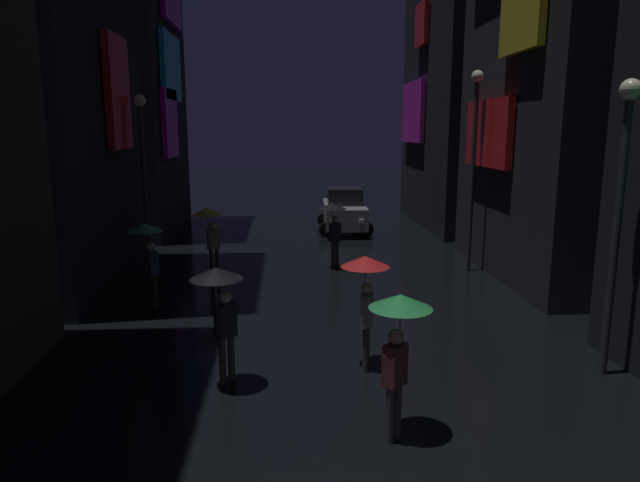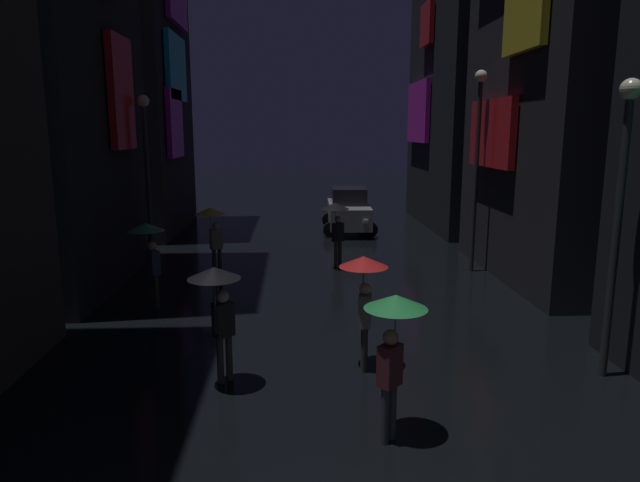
{
  "view_description": "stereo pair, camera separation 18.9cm",
  "coord_description": "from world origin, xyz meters",
  "px_view_note": "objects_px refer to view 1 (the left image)",
  "views": [
    {
      "loc": [
        -0.74,
        -3.71,
        4.37
      ],
      "look_at": [
        0.0,
        8.38,
        2.0
      ],
      "focal_mm": 32.0,
      "sensor_mm": 36.0,
      "label": 1
    },
    {
      "loc": [
        -0.56,
        -3.72,
        4.37
      ],
      "look_at": [
        0.0,
        8.38,
        2.0
      ],
      "focal_mm": 32.0,
      "sensor_mm": 36.0,
      "label": 2
    }
  ],
  "objects_px": {
    "pedestrian_foreground_right_red": "(366,281)",
    "pedestrian_foreground_left_yellow": "(210,223)",
    "pedestrian_midstreet_left_green": "(399,327)",
    "pedestrian_midstreet_centre_black": "(220,293)",
    "pedestrian_near_crossing_green": "(147,242)",
    "car_distant": "(344,210)",
    "streetlamp_left_far": "(143,163)",
    "streetlamp_right_near": "(620,194)",
    "streetlamp_right_far": "(474,150)",
    "pedestrian_far_right_black": "(333,217)"
  },
  "relations": [
    {
      "from": "pedestrian_far_right_black",
      "to": "pedestrian_midstreet_left_green",
      "type": "height_order",
      "value": "same"
    },
    {
      "from": "pedestrian_foreground_left_yellow",
      "to": "streetlamp_left_far",
      "type": "height_order",
      "value": "streetlamp_left_far"
    },
    {
      "from": "pedestrian_far_right_black",
      "to": "pedestrian_midstreet_left_green",
      "type": "bearing_deg",
      "value": -89.73
    },
    {
      "from": "pedestrian_midstreet_centre_black",
      "to": "pedestrian_near_crossing_green",
      "type": "xyz_separation_m",
      "value": [
        -2.29,
        4.61,
        0.0
      ]
    },
    {
      "from": "streetlamp_right_far",
      "to": "pedestrian_near_crossing_green",
      "type": "bearing_deg",
      "value": -160.6
    },
    {
      "from": "pedestrian_midstreet_centre_black",
      "to": "car_distant",
      "type": "bearing_deg",
      "value": 76.29
    },
    {
      "from": "pedestrian_midstreet_left_green",
      "to": "pedestrian_foreground_left_yellow",
      "type": "relative_size",
      "value": 1.0
    },
    {
      "from": "pedestrian_foreground_left_yellow",
      "to": "streetlamp_right_far",
      "type": "height_order",
      "value": "streetlamp_right_far"
    },
    {
      "from": "pedestrian_foreground_right_red",
      "to": "pedestrian_foreground_left_yellow",
      "type": "height_order",
      "value": "same"
    },
    {
      "from": "pedestrian_midstreet_centre_black",
      "to": "streetlamp_right_far",
      "type": "bearing_deg",
      "value": 48.74
    },
    {
      "from": "streetlamp_right_near",
      "to": "streetlamp_left_far",
      "type": "relative_size",
      "value": 0.96
    },
    {
      "from": "car_distant",
      "to": "streetlamp_left_far",
      "type": "height_order",
      "value": "streetlamp_left_far"
    },
    {
      "from": "streetlamp_right_near",
      "to": "streetlamp_left_far",
      "type": "height_order",
      "value": "streetlamp_left_far"
    },
    {
      "from": "pedestrian_midstreet_centre_black",
      "to": "streetlamp_right_near",
      "type": "xyz_separation_m",
      "value": [
        6.87,
        0.05,
        1.61
      ]
    },
    {
      "from": "streetlamp_right_near",
      "to": "streetlamp_right_far",
      "type": "bearing_deg",
      "value": 90.0
    },
    {
      "from": "pedestrian_foreground_right_red",
      "to": "streetlamp_right_near",
      "type": "bearing_deg",
      "value": -7.31
    },
    {
      "from": "pedestrian_midstreet_centre_black",
      "to": "pedestrian_foreground_left_yellow",
      "type": "relative_size",
      "value": 1.0
    },
    {
      "from": "pedestrian_midstreet_centre_black",
      "to": "car_distant",
      "type": "distance_m",
      "value": 15.54
    },
    {
      "from": "streetlamp_right_far",
      "to": "pedestrian_foreground_left_yellow",
      "type": "bearing_deg",
      "value": -177.35
    },
    {
      "from": "pedestrian_midstreet_left_green",
      "to": "pedestrian_foreground_right_red",
      "type": "xyz_separation_m",
      "value": [
        -0.12,
        2.47,
        0.0
      ]
    },
    {
      "from": "pedestrian_near_crossing_green",
      "to": "streetlamp_right_far",
      "type": "bearing_deg",
      "value": 19.4
    },
    {
      "from": "pedestrian_midstreet_centre_black",
      "to": "streetlamp_right_far",
      "type": "height_order",
      "value": "streetlamp_right_far"
    },
    {
      "from": "pedestrian_midstreet_centre_black",
      "to": "pedestrian_near_crossing_green",
      "type": "distance_m",
      "value": 5.14
    },
    {
      "from": "car_distant",
      "to": "streetlamp_left_far",
      "type": "distance_m",
      "value": 9.98
    },
    {
      "from": "pedestrian_midstreet_left_green",
      "to": "streetlamp_right_far",
      "type": "distance_m",
      "value": 10.76
    },
    {
      "from": "streetlamp_right_near",
      "to": "streetlamp_right_far",
      "type": "height_order",
      "value": "streetlamp_right_far"
    },
    {
      "from": "pedestrian_midstreet_left_green",
      "to": "car_distant",
      "type": "distance_m",
      "value": 16.99
    },
    {
      "from": "pedestrian_midstreet_centre_black",
      "to": "car_distant",
      "type": "xyz_separation_m",
      "value": [
        3.68,
        15.08,
        -0.74
      ]
    },
    {
      "from": "pedestrian_midstreet_left_green",
      "to": "pedestrian_far_right_black",
      "type": "bearing_deg",
      "value": 90.27
    },
    {
      "from": "pedestrian_foreground_right_red",
      "to": "pedestrian_foreground_left_yellow",
      "type": "bearing_deg",
      "value": 118.3
    },
    {
      "from": "pedestrian_foreground_right_red",
      "to": "pedestrian_foreground_left_yellow",
      "type": "relative_size",
      "value": 1.0
    },
    {
      "from": "pedestrian_midstreet_left_green",
      "to": "pedestrian_foreground_right_red",
      "type": "distance_m",
      "value": 2.47
    },
    {
      "from": "streetlamp_left_far",
      "to": "car_distant",
      "type": "bearing_deg",
      "value": 45.27
    },
    {
      "from": "streetlamp_right_far",
      "to": "streetlamp_right_near",
      "type": "bearing_deg",
      "value": -90.0
    },
    {
      "from": "pedestrian_near_crossing_green",
      "to": "car_distant",
      "type": "distance_m",
      "value": 12.08
    },
    {
      "from": "pedestrian_midstreet_centre_black",
      "to": "streetlamp_left_far",
      "type": "height_order",
      "value": "streetlamp_left_far"
    },
    {
      "from": "pedestrian_foreground_right_red",
      "to": "pedestrian_foreground_left_yellow",
      "type": "distance_m",
      "value": 7.79
    },
    {
      "from": "pedestrian_midstreet_centre_black",
      "to": "streetlamp_right_far",
      "type": "xyz_separation_m",
      "value": [
        6.87,
        7.83,
        2.1
      ]
    },
    {
      "from": "car_distant",
      "to": "streetlamp_right_near",
      "type": "height_order",
      "value": "streetlamp_right_near"
    },
    {
      "from": "streetlamp_right_near",
      "to": "pedestrian_midstreet_centre_black",
      "type": "bearing_deg",
      "value": -179.54
    },
    {
      "from": "pedestrian_foreground_right_red",
      "to": "streetlamp_left_far",
      "type": "bearing_deg",
      "value": 126.87
    },
    {
      "from": "pedestrian_midstreet_centre_black",
      "to": "pedestrian_foreground_left_yellow",
      "type": "xyz_separation_m",
      "value": [
        -1.12,
        7.46,
        0.0
      ]
    },
    {
      "from": "pedestrian_foreground_right_red",
      "to": "streetlamp_right_near",
      "type": "height_order",
      "value": "streetlamp_right_near"
    },
    {
      "from": "pedestrian_midstreet_centre_black",
      "to": "pedestrian_foreground_right_red",
      "type": "height_order",
      "value": "same"
    },
    {
      "from": "pedestrian_midstreet_centre_black",
      "to": "pedestrian_near_crossing_green",
      "type": "height_order",
      "value": "same"
    },
    {
      "from": "pedestrian_midstreet_centre_black",
      "to": "pedestrian_near_crossing_green",
      "type": "relative_size",
      "value": 1.0
    },
    {
      "from": "pedestrian_midstreet_centre_black",
      "to": "pedestrian_foreground_left_yellow",
      "type": "distance_m",
      "value": 7.55
    },
    {
      "from": "pedestrian_far_right_black",
      "to": "car_distant",
      "type": "bearing_deg",
      "value": 81.11
    },
    {
      "from": "pedestrian_far_right_black",
      "to": "streetlamp_left_far",
      "type": "relative_size",
      "value": 0.39
    },
    {
      "from": "pedestrian_foreground_right_red",
      "to": "car_distant",
      "type": "relative_size",
      "value": 0.51
    }
  ]
}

